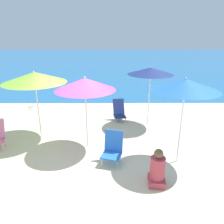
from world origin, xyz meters
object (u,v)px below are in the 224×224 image
(seagull, at_px, (30,107))
(person_seated_near, at_px, (157,170))
(beach_umbrella_navy, at_px, (151,71))
(beach_umbrella_lime, at_px, (34,77))
(beach_umbrella_purple, at_px, (85,84))
(beach_chair_blue, at_px, (113,147))
(beach_chair_navy, at_px, (119,111))
(beach_umbrella_blue, at_px, (185,85))

(seagull, bearing_deg, person_seated_near, -48.08)
(beach_umbrella_navy, distance_m, seagull, 5.82)
(beach_umbrella_lime, height_order, beach_umbrella_navy, beach_umbrella_lime)
(beach_umbrella_purple, bearing_deg, seagull, 130.40)
(beach_umbrella_lime, height_order, beach_chair_blue, beach_umbrella_lime)
(beach_chair_navy, bearing_deg, beach_chair_blue, -105.14)
(person_seated_near, bearing_deg, beach_chair_blue, 141.80)
(beach_umbrella_blue, height_order, beach_umbrella_navy, beach_umbrella_blue)
(person_seated_near, xyz_separation_m, seagull, (-4.84, 5.39, -0.24))
(beach_chair_navy, height_order, person_seated_near, person_seated_near)
(beach_umbrella_navy, relative_size, beach_chair_blue, 2.53)
(beach_umbrella_purple, relative_size, seagull, 8.25)
(beach_umbrella_blue, distance_m, beach_chair_blue, 2.50)
(beach_chair_blue, xyz_separation_m, seagull, (-3.81, 4.41, -0.29))
(beach_umbrella_blue, bearing_deg, beach_chair_navy, 115.72)
(beach_chair_blue, relative_size, seagull, 3.29)
(beach_umbrella_purple, distance_m, seagull, 5.02)
(beach_umbrella_purple, bearing_deg, person_seated_near, -45.33)
(beach_umbrella_lime, distance_m, person_seated_near, 4.64)
(beach_umbrella_navy, xyz_separation_m, beach_chair_blue, (-1.41, -2.71, -1.64))
(seagull, bearing_deg, beach_chair_blue, -49.20)
(beach_chair_navy, relative_size, beach_chair_blue, 0.95)
(beach_umbrella_blue, height_order, beach_chair_blue, beach_umbrella_blue)
(beach_umbrella_purple, xyz_separation_m, beach_umbrella_lime, (-1.67, 0.71, 0.06))
(beach_umbrella_navy, bearing_deg, beach_chair_navy, 159.41)
(beach_umbrella_lime, height_order, beach_chair_navy, beach_umbrella_lime)
(beach_umbrella_blue, xyz_separation_m, seagull, (-5.61, 4.42, -2.03))
(beach_umbrella_blue, xyz_separation_m, beach_chair_navy, (-1.51, 3.13, -1.78))
(beach_umbrella_blue, xyz_separation_m, person_seated_near, (-0.77, -0.98, -1.79))
(beach_umbrella_lime, distance_m, beach_chair_blue, 3.34)
(beach_umbrella_navy, distance_m, beach_chair_blue, 3.46)
(beach_umbrella_blue, distance_m, person_seated_near, 2.18)
(beach_chair_navy, relative_size, person_seated_near, 0.92)
(beach_umbrella_purple, relative_size, beach_chair_blue, 2.50)
(beach_chair_blue, distance_m, person_seated_near, 1.42)
(beach_umbrella_navy, relative_size, person_seated_near, 2.43)
(beach_chair_blue, bearing_deg, beach_chair_navy, 101.10)
(beach_umbrella_blue, height_order, person_seated_near, beach_umbrella_blue)
(beach_umbrella_navy, bearing_deg, person_seated_near, -95.82)
(beach_umbrella_lime, xyz_separation_m, beach_chair_navy, (2.75, 1.55, -1.67))
(beach_umbrella_purple, xyz_separation_m, beach_umbrella_navy, (2.19, 1.85, 0.07))
(person_seated_near, bearing_deg, beach_umbrella_navy, 89.45)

